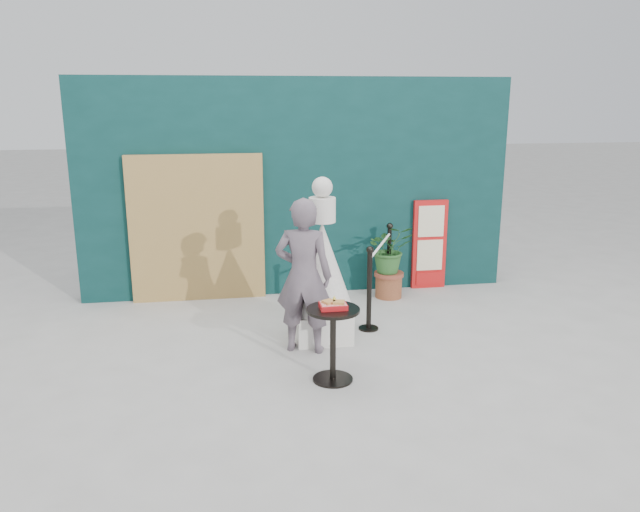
% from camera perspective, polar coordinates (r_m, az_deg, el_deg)
% --- Properties ---
extents(ground, '(60.00, 60.00, 0.00)m').
position_cam_1_polar(ground, '(6.22, 1.83, -11.72)').
color(ground, '#ADAAA5').
rests_on(ground, ground).
extents(back_wall, '(6.00, 0.30, 3.00)m').
position_cam_1_polar(back_wall, '(8.78, -2.08, 6.29)').
color(back_wall, '#0A2D2C').
rests_on(back_wall, ground).
extents(bamboo_fence, '(1.80, 0.08, 2.00)m').
position_cam_1_polar(bamboo_fence, '(8.60, -11.17, 2.46)').
color(bamboo_fence, tan).
rests_on(bamboo_fence, ground).
extents(woman, '(0.72, 0.59, 1.71)m').
position_cam_1_polar(woman, '(6.73, -1.52, -1.84)').
color(woman, '#665761').
rests_on(woman, ground).
extents(menu_board, '(0.50, 0.07, 1.30)m').
position_cam_1_polar(menu_board, '(9.18, 9.97, 1.04)').
color(menu_board, red).
rests_on(menu_board, ground).
extents(statue, '(0.74, 0.74, 1.88)m').
position_cam_1_polar(statue, '(7.09, 0.20, -1.71)').
color(statue, silver).
rests_on(statue, ground).
extents(cafe_table, '(0.52, 0.52, 0.75)m').
position_cam_1_polar(cafe_table, '(6.12, 1.20, -7.05)').
color(cafe_table, black).
rests_on(cafe_table, ground).
extents(food_basket, '(0.26, 0.19, 0.11)m').
position_cam_1_polar(food_basket, '(6.02, 1.23, -4.48)').
color(food_basket, red).
rests_on(food_basket, cafe_table).
extents(planter, '(0.61, 0.53, 1.04)m').
position_cam_1_polar(planter, '(8.67, 6.37, 0.04)').
color(planter, brown).
rests_on(planter, ground).
extents(stanchion_barrier, '(0.84, 1.54, 1.03)m').
position_cam_1_polar(stanchion_barrier, '(8.14, 5.49, -1.66)').
color(stanchion_barrier, black).
rests_on(stanchion_barrier, ground).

